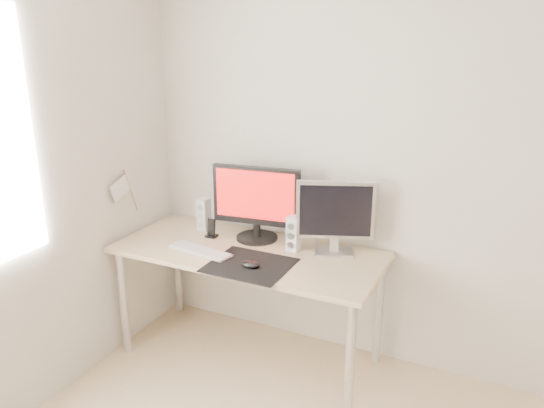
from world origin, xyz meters
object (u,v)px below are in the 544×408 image
(desk, at_px, (248,262))
(speaker_left, at_px, (204,214))
(mouse, at_px, (250,264))
(keyboard, at_px, (200,251))
(speaker_right, at_px, (293,234))
(main_monitor, at_px, (256,201))
(second_monitor, at_px, (335,214))
(phone_dock, at_px, (211,231))

(desk, height_order, speaker_left, speaker_left)
(mouse, bearing_deg, keyboard, 169.18)
(desk, bearing_deg, keyboard, -148.17)
(speaker_left, xyz_separation_m, speaker_right, (0.66, -0.06, 0.00))
(mouse, relative_size, main_monitor, 0.19)
(desk, relative_size, speaker_left, 7.56)
(second_monitor, xyz_separation_m, phone_dock, (-0.78, -0.10, -0.20))
(keyboard, bearing_deg, speaker_left, 118.65)
(main_monitor, xyz_separation_m, keyboard, (-0.21, -0.32, -0.25))
(phone_dock, bearing_deg, speaker_left, 141.20)
(desk, bearing_deg, mouse, -59.31)
(desk, relative_size, phone_dock, 13.26)
(mouse, distance_m, keyboard, 0.38)
(mouse, distance_m, desk, 0.28)
(mouse, relative_size, desk, 0.07)
(keyboard, bearing_deg, second_monitor, 24.82)
(desk, distance_m, second_monitor, 0.60)
(desk, bearing_deg, main_monitor, 100.65)
(mouse, xyz_separation_m, desk, (-0.13, 0.22, -0.10))
(main_monitor, bearing_deg, desk, -79.35)
(main_monitor, height_order, second_monitor, main_monitor)
(mouse, bearing_deg, speaker_left, 144.28)
(mouse, height_order, keyboard, mouse)
(desk, distance_m, speaker_right, 0.33)
(speaker_left, height_order, phone_dock, speaker_left)
(speaker_left, bearing_deg, main_monitor, -0.49)
(mouse, relative_size, second_monitor, 0.24)
(main_monitor, bearing_deg, speaker_left, 179.51)
(mouse, xyz_separation_m, main_monitor, (-0.16, 0.39, 0.23))
(second_monitor, bearing_deg, desk, -159.12)
(speaker_right, bearing_deg, keyboard, -151.72)
(speaker_right, bearing_deg, main_monitor, 167.66)
(main_monitor, distance_m, phone_dock, 0.36)
(speaker_left, xyz_separation_m, phone_dock, (0.11, -0.09, -0.07))
(mouse, height_order, main_monitor, main_monitor)
(second_monitor, xyz_separation_m, speaker_right, (-0.23, -0.07, -0.14))
(main_monitor, xyz_separation_m, phone_dock, (-0.28, -0.09, -0.22))
(keyboard, bearing_deg, desk, 31.83)
(desk, height_order, phone_dock, phone_dock)
(mouse, distance_m, second_monitor, 0.57)
(main_monitor, relative_size, second_monitor, 1.27)
(mouse, distance_m, phone_dock, 0.54)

